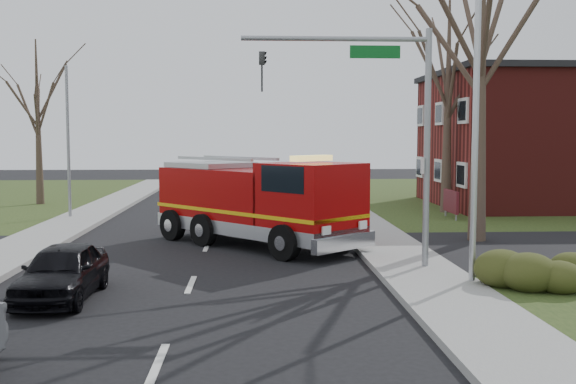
{
  "coord_description": "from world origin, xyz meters",
  "views": [
    {
      "loc": [
        1.62,
        -17.19,
        3.84
      ],
      "look_at": [
        2.76,
        4.75,
        2.0
      ],
      "focal_mm": 42.0,
      "sensor_mm": 36.0,
      "label": 1
    }
  ],
  "objects": [
    {
      "name": "sidewalk_right",
      "position": [
        6.2,
        0.0,
        0.07
      ],
      "size": [
        2.4,
        80.0,
        0.15
      ],
      "primitive_type": "cube",
      "color": "gray",
      "rests_on": "ground"
    },
    {
      "name": "bare_tree_left",
      "position": [
        -10.0,
        20.0,
        5.56
      ],
      "size": [
        4.5,
        4.5,
        9.0
      ],
      "color": "#3B2D23",
      "rests_on": "ground"
    },
    {
      "name": "fire_engine",
      "position": [
        1.8,
        6.09,
        1.46
      ],
      "size": [
        7.37,
        7.72,
        3.22
      ],
      "rotation": [
        0.0,
        0.0,
        0.74
      ],
      "color": "#950607",
      "rests_on": "ground"
    },
    {
      "name": "hedge_corner",
      "position": [
        9.0,
        -1.0,
        0.58
      ],
      "size": [
        2.8,
        2.0,
        0.9
      ],
      "primitive_type": "ellipsoid",
      "color": "#313814",
      "rests_on": "lawn_right"
    },
    {
      "name": "streetlight_pole",
      "position": [
        7.14,
        -0.5,
        4.55
      ],
      "size": [
        1.48,
        0.16,
        8.4
      ],
      "color": "#B7BABF",
      "rests_on": "ground"
    },
    {
      "name": "health_center_sign",
      "position": [
        10.5,
        12.5,
        0.88
      ],
      "size": [
        0.12,
        2.0,
        1.4
      ],
      "color": "#55141C",
      "rests_on": "ground"
    },
    {
      "name": "utility_pole_far",
      "position": [
        -6.8,
        14.0,
        3.5
      ],
      "size": [
        0.14,
        0.14,
        7.0
      ],
      "primitive_type": "cylinder",
      "color": "gray",
      "rests_on": "ground"
    },
    {
      "name": "traffic_signal_mast",
      "position": [
        5.21,
        1.5,
        4.71
      ],
      "size": [
        5.29,
        0.18,
        6.8
      ],
      "color": "gray",
      "rests_on": "ground"
    },
    {
      "name": "parked_car_maroon",
      "position": [
        -2.88,
        -1.34,
        0.66
      ],
      "size": [
        1.64,
        3.9,
        1.32
      ],
      "primitive_type": "imported",
      "rotation": [
        0.0,
        0.0,
        -0.02
      ],
      "color": "black",
      "rests_on": "ground"
    },
    {
      "name": "bare_tree_far",
      "position": [
        11.0,
        15.0,
        6.49
      ],
      "size": [
        5.25,
        5.25,
        10.5
      ],
      "color": "#3B2D23",
      "rests_on": "ground"
    },
    {
      "name": "ground",
      "position": [
        0.0,
        0.0,
        0.0
      ],
      "size": [
        120.0,
        120.0,
        0.0
      ],
      "primitive_type": "plane",
      "color": "black",
      "rests_on": "ground"
    },
    {
      "name": "bare_tree_near",
      "position": [
        9.5,
        6.0,
        7.41
      ],
      "size": [
        6.0,
        6.0,
        12.0
      ],
      "color": "#3B2D23",
      "rests_on": "ground"
    }
  ]
}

